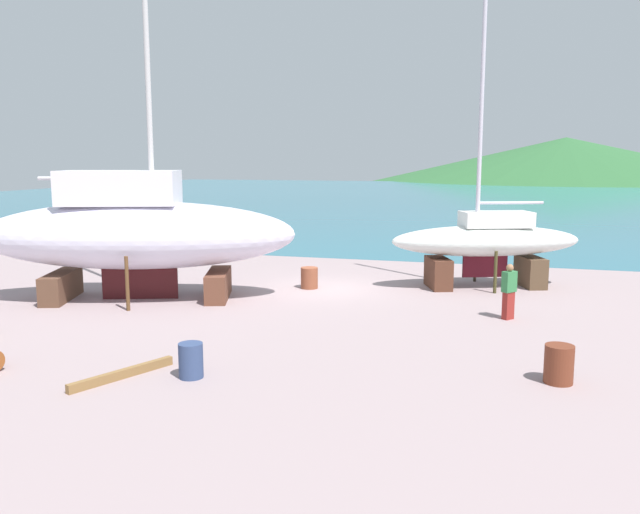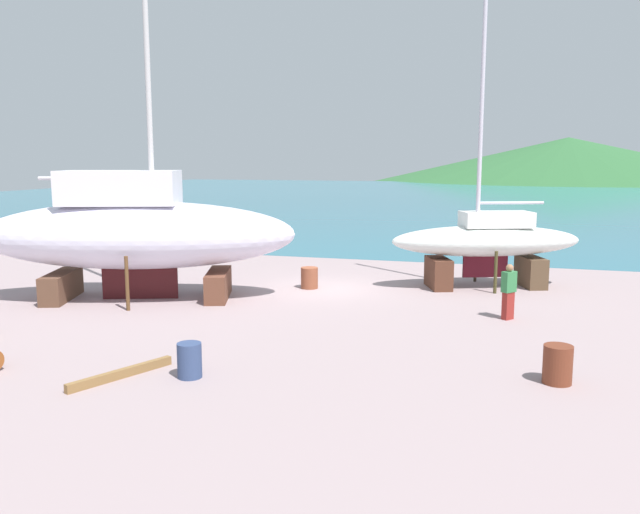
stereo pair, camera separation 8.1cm
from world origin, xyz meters
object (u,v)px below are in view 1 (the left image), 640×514
Objects in this scene: sailboat_far_slipway at (137,232)px; barrel_tar_black at (559,364)px; barrel_tipped_left at (309,278)px; sailboat_small_center at (487,241)px; worker at (509,291)px; barrel_rust_far at (191,360)px.

barrel_tar_black is at bearing -39.49° from sailboat_far_slipway.
barrel_tar_black is 11.75m from barrel_tipped_left.
barrel_tipped_left is at bearing 134.33° from barrel_tar_black.
worker is (0.83, -4.93, -0.87)m from sailboat_small_center.
sailboat_small_center is 6.91× the size of worker.
sailboat_far_slipway reaches higher than barrel_tipped_left.
worker is at bearing 100.68° from barrel_tar_black.
barrel_tar_black reaches higher than barrel_tipped_left.
barrel_rust_far is 10.30m from barrel_tipped_left.
worker is 2.02× the size of barrel_tar_black.
barrel_tar_black is (1.88, -10.48, -1.32)m from sailboat_small_center.
worker reaches higher than barrel_tipped_left.
sailboat_small_center is 13.93× the size of barrel_tar_black.
sailboat_small_center reaches higher than barrel_tar_black.
barrel_rust_far is at bearing 43.63° from sailboat_small_center.
worker is at bearing -21.72° from barrel_tipped_left.
barrel_tar_black is (7.80, 1.89, 0.03)m from barrel_rust_far.
sailboat_far_slipway is at bearing -146.42° from barrel_tipped_left.
barrel_tar_black is at bearing 13.60° from barrel_rust_far.
sailboat_far_slipway is 9.90× the size of worker.
worker reaches higher than barrel_tar_black.
worker is at bearing -16.39° from sailboat_far_slipway.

